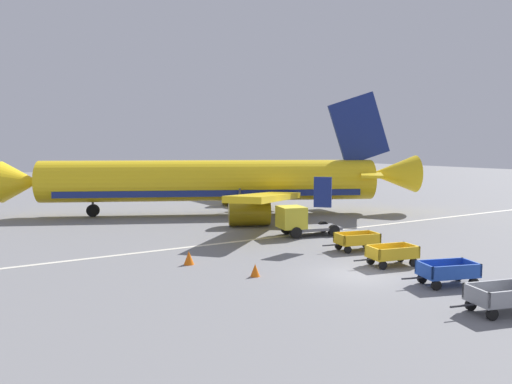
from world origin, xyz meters
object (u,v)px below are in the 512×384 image
(baggage_cart_fourth_in_row, at_px, (357,241))
(service_truck_beside_carts, at_px, (298,220))
(airplane, at_px, (222,182))
(baggage_cart_third_in_row, at_px, (392,254))
(traffic_cone_near_plane, at_px, (255,270))
(baggage_cart_nearest, at_px, (502,297))
(baggage_cart_second_in_row, at_px, (447,272))
(traffic_cone_mid_apron, at_px, (189,258))

(baggage_cart_fourth_in_row, height_order, service_truck_beside_carts, service_truck_beside_carts)
(airplane, xyz_separation_m, baggage_cart_fourth_in_row, (-0.04, -17.91, -2.45))
(baggage_cart_third_in_row, xyz_separation_m, service_truck_beside_carts, (0.75, 9.49, 0.50))
(traffic_cone_near_plane, bearing_deg, baggage_cart_nearest, -60.02)
(baggage_cart_nearest, bearing_deg, service_truck_beside_carts, 80.90)
(baggage_cart_nearest, bearing_deg, traffic_cone_near_plane, 119.98)
(baggage_cart_nearest, height_order, baggage_cart_third_in_row, same)
(baggage_cart_nearest, bearing_deg, baggage_cart_second_in_row, 68.60)
(airplane, xyz_separation_m, traffic_cone_mid_apron, (-10.14, -15.93, -2.69))
(baggage_cart_fourth_in_row, height_order, traffic_cone_mid_apron, baggage_cart_fourth_in_row)
(traffic_cone_mid_apron, bearing_deg, baggage_cart_nearest, -61.44)
(baggage_cart_fourth_in_row, bearing_deg, baggage_cart_third_in_row, -104.88)
(service_truck_beside_carts, height_order, traffic_cone_near_plane, service_truck_beside_carts)
(service_truck_beside_carts, distance_m, traffic_cone_mid_apron, 10.57)
(airplane, distance_m, baggage_cart_fourth_in_row, 18.08)
(baggage_cart_second_in_row, relative_size, service_truck_beside_carts, 0.77)
(baggage_cart_nearest, distance_m, baggage_cart_third_in_row, 7.64)
(airplane, height_order, baggage_cart_nearest, airplane)
(traffic_cone_near_plane, bearing_deg, baggage_cart_fourth_in_row, 12.80)
(service_truck_beside_carts, bearing_deg, baggage_cart_nearest, -99.10)
(service_truck_beside_carts, bearing_deg, baggage_cart_fourth_in_row, -87.49)
(baggage_cart_second_in_row, bearing_deg, baggage_cart_fourth_in_row, 78.28)
(traffic_cone_near_plane, bearing_deg, service_truck_beside_carts, 43.42)
(baggage_cart_second_in_row, bearing_deg, service_truck_beside_carts, 84.29)
(baggage_cart_nearest, distance_m, baggage_cart_fourth_in_row, 11.54)
(baggage_cart_second_in_row, distance_m, traffic_cone_near_plane, 8.87)
(baggage_cart_nearest, height_order, traffic_cone_near_plane, baggage_cart_nearest)
(baggage_cart_nearest, xyz_separation_m, baggage_cart_second_in_row, (1.36, 3.47, 0.00))
(baggage_cart_second_in_row, relative_size, baggage_cart_third_in_row, 0.99)
(baggage_cart_second_in_row, distance_m, traffic_cone_mid_apron, 12.88)
(airplane, xyz_separation_m, service_truck_beside_carts, (-0.29, -12.18, -1.95))
(baggage_cart_fourth_in_row, xyz_separation_m, service_truck_beside_carts, (-0.25, 5.73, 0.50))
(baggage_cart_fourth_in_row, relative_size, service_truck_beside_carts, 0.77)
(airplane, xyz_separation_m, baggage_cart_third_in_row, (-1.04, -21.67, -2.45))
(baggage_cart_second_in_row, relative_size, traffic_cone_mid_apron, 4.93)
(service_truck_beside_carts, bearing_deg, baggage_cart_third_in_row, -94.52)
(baggage_cart_nearest, xyz_separation_m, service_truck_beside_carts, (2.70, 16.88, 0.50))
(baggage_cart_second_in_row, xyz_separation_m, baggage_cart_third_in_row, (0.59, 3.91, 0.00))
(baggage_cart_third_in_row, height_order, traffic_cone_near_plane, baggage_cart_third_in_row)
(baggage_cart_third_in_row, bearing_deg, traffic_cone_mid_apron, 147.73)
(baggage_cart_second_in_row, height_order, service_truck_beside_carts, service_truck_beside_carts)
(baggage_cart_nearest, bearing_deg, traffic_cone_mid_apron, 118.56)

